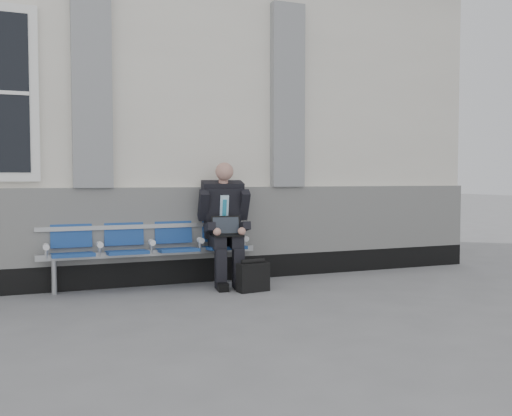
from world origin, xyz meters
name	(u,v)px	position (x,y,z in m)	size (l,w,h in m)	color
bench	(151,242)	(2.25, 1.32, 0.55)	(2.60, 0.47, 0.91)	#9EA0A3
businessman	(224,220)	(3.13, 1.18, 0.80)	(0.65, 0.87, 1.50)	black
briefcase	(253,277)	(3.29, 0.63, 0.17)	(0.39, 0.20, 0.38)	black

